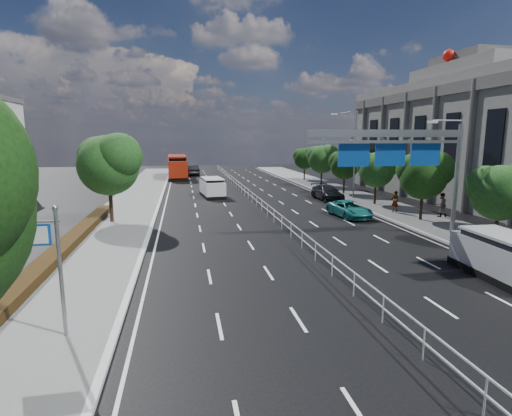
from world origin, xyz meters
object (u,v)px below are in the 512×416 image
object	(u,v)px
pedestrian_b	(441,205)
parked_car_teal	(349,209)
parked_car_dark	(327,193)
pedestrian_a	(395,202)
near_car_dark	(192,170)
near_car_silver	(213,183)
red_bus	(177,166)
toilet_sign	(43,251)
silver_minivan	(503,256)
overhead_gantry	(403,150)
white_minivan	(212,187)

from	to	relation	value
pedestrian_b	parked_car_teal	bearing A→B (deg)	-11.96
parked_car_dark	pedestrian_a	world-z (taller)	pedestrian_a
near_car_dark	parked_car_teal	bearing A→B (deg)	99.84
near_car_silver	pedestrian_a	world-z (taller)	pedestrian_a
red_bus	parked_car_teal	world-z (taller)	red_bus
toilet_sign	parked_car_teal	size ratio (longest dim) A/B	0.92
silver_minivan	parked_car_teal	xyz separation A→B (m)	(-1.07, 14.62, -0.36)
toilet_sign	pedestrian_a	size ratio (longest dim) A/B	2.41
overhead_gantry	parked_car_dark	size ratio (longest dim) A/B	1.98
near_car_dark	silver_minivan	distance (m)	54.94
parked_car_dark	pedestrian_a	size ratio (longest dim) A/B	2.86
parked_car_dark	overhead_gantry	bearing A→B (deg)	-96.45
pedestrian_b	white_minivan	bearing A→B (deg)	-38.35
white_minivan	silver_minivan	world-z (taller)	white_minivan
overhead_gantry	near_car_silver	size ratio (longest dim) A/B	2.15
overhead_gantry	silver_minivan	size ratio (longest dim) A/B	2.03
white_minivan	pedestrian_b	bearing A→B (deg)	-47.74
white_minivan	pedestrian_b	size ratio (longest dim) A/B	2.62
overhead_gantry	parked_car_dark	xyz separation A→B (m)	(1.18, 15.90, -4.86)
near_car_dark	parked_car_teal	size ratio (longest dim) A/B	1.11
red_bus	pedestrian_a	bearing A→B (deg)	-63.82
white_minivan	near_car_dark	size ratio (longest dim) A/B	0.96
parked_car_teal	pedestrian_b	distance (m)	7.16
near_car_silver	pedestrian_b	world-z (taller)	pedestrian_b
parked_car_dark	pedestrian_a	distance (m)	8.80
silver_minivan	pedestrian_b	size ratio (longest dim) A/B	2.65
overhead_gantry	white_minivan	bearing A→B (deg)	117.16
near_car_dark	parked_car_dark	xyz separation A→B (m)	(13.00, -29.94, -0.11)
near_car_dark	pedestrian_b	world-z (taller)	pedestrian_b
near_car_dark	silver_minivan	world-z (taller)	silver_minivan
pedestrian_a	pedestrian_b	size ratio (longest dim) A/B	0.94
parked_car_dark	white_minivan	bearing A→B (deg)	157.74
silver_minivan	parked_car_teal	world-z (taller)	silver_minivan
parked_car_dark	pedestrian_b	world-z (taller)	pedestrian_b
white_minivan	parked_car_dark	size ratio (longest dim) A/B	0.97
near_car_silver	silver_minivan	world-z (taller)	silver_minivan
toilet_sign	near_car_dark	distance (m)	56.24
red_bus	parked_car_teal	distance (m)	37.38
near_car_silver	near_car_dark	distance (m)	20.16
overhead_gantry	red_bus	distance (m)	44.17
toilet_sign	parked_car_dark	size ratio (longest dim) A/B	0.84
toilet_sign	overhead_gantry	bearing A→B (deg)	29.60
near_car_silver	parked_car_dark	bearing A→B (deg)	138.89
near_car_silver	pedestrian_b	bearing A→B (deg)	129.42
pedestrian_a	pedestrian_b	bearing A→B (deg)	130.01
near_car_silver	parked_car_dark	xyz separation A→B (m)	(11.03, -9.88, -0.06)
white_minivan	pedestrian_a	size ratio (longest dim) A/B	2.78
toilet_sign	near_car_dark	size ratio (longest dim) A/B	0.84
toilet_sign	near_car_dark	xyz separation A→B (m)	(5.88, 55.90, -2.09)
near_car_silver	near_car_dark	xyz separation A→B (m)	(-1.97, 20.06, 0.04)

